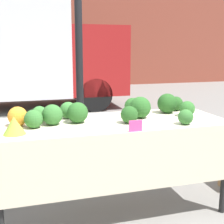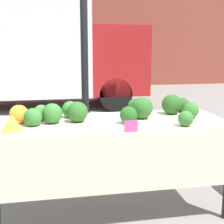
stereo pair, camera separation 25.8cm
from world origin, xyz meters
TOP-DOWN VIEW (x-y plane):
  - ground_plane at (0.00, 0.00)m, footprint 40.00×40.00m
  - building_facade at (0.00, 9.36)m, footprint 16.00×0.60m
  - tent_pole at (-0.17, 0.53)m, footprint 0.07×0.07m
  - parked_truck at (-1.11, 5.11)m, footprint 5.20×1.94m
  - market_table at (0.00, -0.06)m, footprint 1.93×0.75m
  - orange_cauliflower at (-0.75, 0.06)m, footprint 0.15×0.15m
  - romanesco_head at (-0.78, -0.19)m, footprint 0.16×0.16m
  - broccoli_head_0 at (-0.49, 0.02)m, footprint 0.16×0.16m
  - broccoli_head_1 at (-0.33, 0.21)m, footprint 0.15×0.15m
  - broccoli_head_2 at (0.59, 0.18)m, footprint 0.18×0.18m
  - broccoli_head_3 at (-0.58, 0.15)m, footprint 0.13×0.13m
  - broccoli_head_4 at (0.53, -0.27)m, footprint 0.12×0.12m
  - broccoli_head_5 at (0.73, 0.27)m, footprint 0.14×0.14m
  - broccoli_head_6 at (-0.28, 0.03)m, footprint 0.17×0.17m
  - broccoli_head_7 at (0.27, 0.23)m, footprint 0.15×0.15m
  - broccoli_head_8 at (0.12, -0.10)m, footprint 0.14×0.14m
  - broccoli_head_9 at (0.70, -0.00)m, footprint 0.14×0.14m
  - broccoli_head_10 at (-0.64, -0.04)m, footprint 0.14×0.14m
  - broccoli_head_11 at (0.27, 0.06)m, footprint 0.19×0.19m
  - price_sign at (0.07, -0.36)m, footprint 0.10×0.01m

SIDE VIEW (x-z plane):
  - ground_plane at x=0.00m, z-range 0.00..0.00m
  - market_table at x=0.00m, z-range 0.29..1.09m
  - price_sign at x=0.07m, z-range 0.80..0.88m
  - broccoli_head_4 at x=0.53m, z-range 0.80..0.92m
  - romanesco_head at x=-0.78m, z-range 0.80..0.93m
  - broccoli_head_3 at x=-0.58m, z-range 0.80..0.93m
  - broccoli_head_5 at x=0.73m, z-range 0.80..0.94m
  - broccoli_head_9 at x=0.70m, z-range 0.80..0.94m
  - broccoli_head_10 at x=-0.64m, z-range 0.80..0.94m
  - broccoli_head_8 at x=0.12m, z-range 0.80..0.94m
  - broccoli_head_1 at x=-0.33m, z-range 0.80..0.95m
  - broccoli_head_7 at x=0.27m, z-range 0.80..0.95m
  - orange_cauliflower at x=-0.75m, z-range 0.80..0.95m
  - broccoli_head_0 at x=-0.49m, z-range 0.80..0.96m
  - broccoli_head_6 at x=-0.28m, z-range 0.80..0.97m
  - broccoli_head_2 at x=0.59m, z-range 0.80..0.98m
  - broccoli_head_11 at x=0.27m, z-range 0.80..0.99m
  - tent_pole at x=-0.17m, z-range 0.00..2.47m
  - parked_truck at x=-1.11m, z-range 0.09..2.59m
  - building_facade at x=0.00m, z-range 0.00..5.05m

